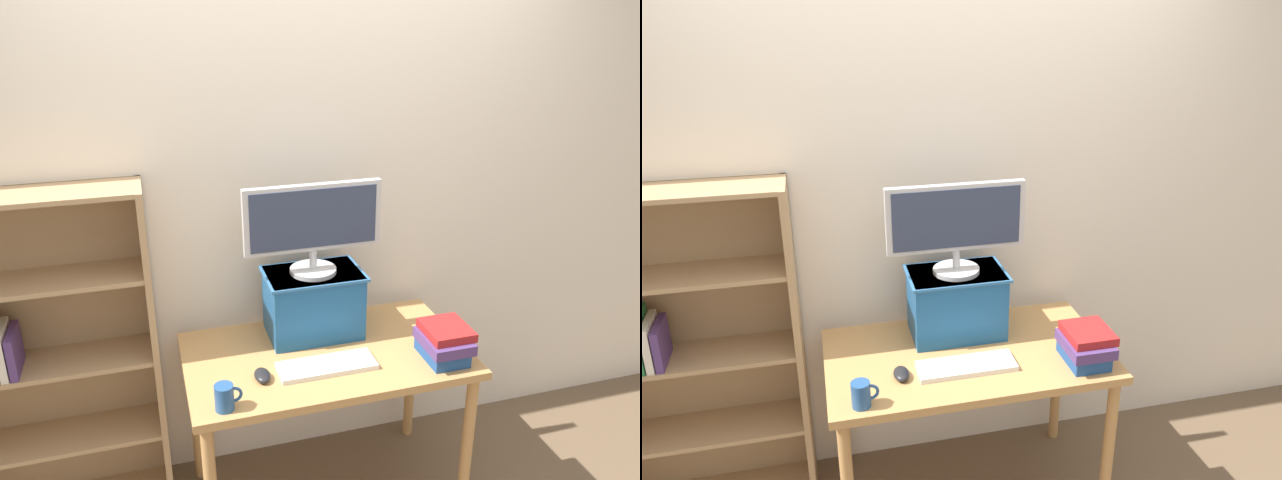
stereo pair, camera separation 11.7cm
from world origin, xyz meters
The scene contains 9 objects.
back_wall centered at (0.00, 0.44, 1.30)m, with size 7.00×0.08×2.60m.
desk centered at (0.00, 0.00, 0.68)m, with size 1.20×0.69×0.77m.
bookshelf_unit centered at (-1.17, 0.28, 0.77)m, with size 0.90×0.28×1.51m.
riser_box centered at (-0.01, 0.17, 0.93)m, with size 0.43×0.28×0.30m.
computer_monitor centered at (-0.01, 0.17, 1.30)m, with size 0.60×0.20×0.40m.
keyboard centered at (-0.03, -0.12, 0.79)m, with size 0.40×0.14×0.02m.
computer_mouse centered at (-0.30, -0.12, 0.79)m, with size 0.06×0.10×0.04m.
book_stack centered at (0.46, -0.19, 0.85)m, with size 0.20×0.24×0.15m.
coffee_mug centered at (-0.47, -0.27, 0.83)m, with size 0.11×0.07×0.10m.
Camera 1 is at (-0.69, -2.21, 2.20)m, focal length 35.00 mm.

